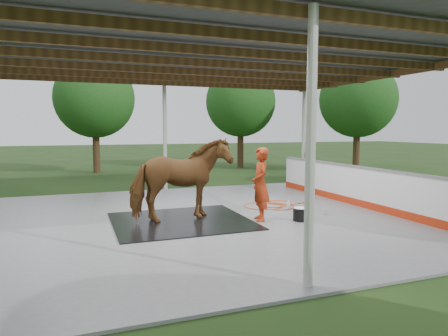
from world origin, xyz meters
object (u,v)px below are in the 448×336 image
object	(u,v)px
dasher_board	(356,187)
handler	(260,184)
wash_bucket	(300,214)
horse	(181,179)

from	to	relation	value
dasher_board	handler	bearing A→B (deg)	-167.03
wash_bucket	handler	bearing A→B (deg)	156.82
horse	handler	size ratio (longest dim) A/B	1.33
dasher_board	wash_bucket	size ratio (longest dim) A/B	23.12
horse	handler	distance (m)	1.91
handler	horse	bearing A→B (deg)	-96.03
dasher_board	wash_bucket	world-z (taller)	dasher_board
horse	handler	world-z (taller)	horse
dasher_board	handler	size ratio (longest dim) A/B	4.52
handler	wash_bucket	world-z (taller)	handler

